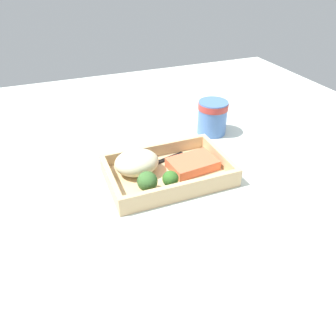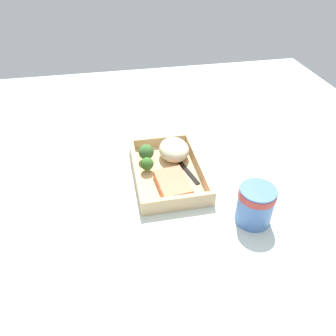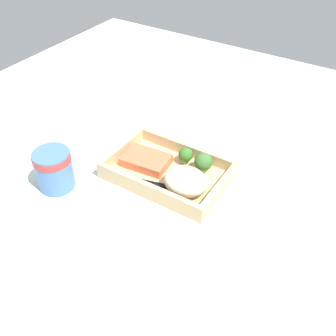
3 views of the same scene
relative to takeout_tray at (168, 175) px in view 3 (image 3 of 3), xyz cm
name	(u,v)px [view 3 (image 3 of 3)]	position (x,y,z in cm)	size (l,w,h in cm)	color
ground_plane	(168,180)	(0.00, 0.00, -1.60)	(160.00, 160.00, 2.00)	silver
takeout_tray	(168,175)	(0.00, 0.00, 0.00)	(28.31, 18.54, 1.20)	#D2AF7F
tray_rim	(168,168)	(0.00, 0.00, 2.15)	(28.31, 18.54, 3.11)	#D2AF7F
salmon_fillet	(147,160)	(-6.32, 0.15, 1.75)	(11.13, 7.57, 2.30)	#E16944
mashed_potatoes	(186,181)	(6.58, -3.04, 3.38)	(10.38, 8.62, 5.55)	beige
broccoli_floret_1	(203,162)	(6.72, 5.03, 3.39)	(4.40, 4.40, 5.10)	#8AAE5D
broccoli_floret_2	(186,155)	(1.62, 5.53, 3.06)	(3.58, 3.58, 4.36)	#7D9A59
fork	(165,186)	(2.05, -4.61, 0.82)	(15.72, 5.49, 0.44)	black
paper_cup	(54,168)	(-20.24, -16.50, 4.80)	(8.55, 8.55, 9.65)	#4A72B5
receipt_slip	(261,213)	(23.69, 0.61, -0.48)	(7.21, 14.88, 0.24)	white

